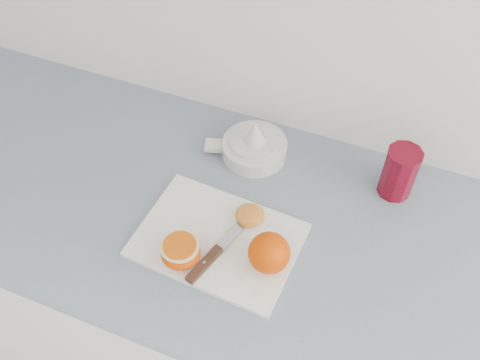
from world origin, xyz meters
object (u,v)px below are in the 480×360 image
at_px(half_orange, 181,252).
at_px(cutting_board, 218,240).
at_px(red_tumbler, 399,174).
at_px(counter, 262,319).
at_px(citrus_juicer, 254,146).

bearing_deg(half_orange, cutting_board, 55.77).
xyz_separation_m(cutting_board, red_tumbler, (0.31, 0.27, 0.05)).
xyz_separation_m(cutting_board, half_orange, (-0.05, -0.07, 0.03)).
relative_size(counter, citrus_juicer, 12.94).
bearing_deg(cutting_board, citrus_juicer, 94.40).
bearing_deg(cutting_board, red_tumbler, 41.25).
bearing_deg(red_tumbler, cutting_board, -138.75).
xyz_separation_m(counter, citrus_juicer, (-0.10, 0.18, 0.47)).
bearing_deg(citrus_juicer, counter, -60.16).
relative_size(half_orange, citrus_juicer, 0.41).
bearing_deg(citrus_juicer, half_orange, -94.91).
bearing_deg(citrus_juicer, red_tumbler, 2.24).
xyz_separation_m(citrus_juicer, red_tumbler, (0.33, 0.01, 0.03)).
height_order(cutting_board, half_orange, half_orange).
height_order(cutting_board, citrus_juicer, citrus_juicer).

